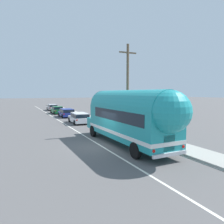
{
  "coord_description": "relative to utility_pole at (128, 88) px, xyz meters",
  "views": [
    {
      "loc": [
        -5.74,
        -13.92,
        3.93
      ],
      "look_at": [
        2.06,
        2.45,
        2.24
      ],
      "focal_mm": 33.23,
      "sensor_mm": 36.0,
      "label": 1
    }
  ],
  "objects": [
    {
      "name": "ground_plane",
      "position": [
        -4.18,
        -3.43,
        -4.42
      ],
      "size": [
        300.0,
        300.0,
        0.0
      ],
      "primitive_type": "plane",
      "color": "#565454"
    },
    {
      "name": "lane_markings",
      "position": [
        -2.47,
        8.57,
        -4.42
      ],
      "size": [
        3.83,
        80.0,
        0.01
      ],
      "color": "silver",
      "rests_on": "ground"
    },
    {
      "name": "sidewalk_slab",
      "position": [
        0.61,
        6.57,
        -4.35
      ],
      "size": [
        2.18,
        90.0,
        0.15
      ],
      "primitive_type": "cube",
      "color": "#9E9B93",
      "rests_on": "ground"
    },
    {
      "name": "utility_pole",
      "position": [
        0.0,
        0.0,
        0.0
      ],
      "size": [
        1.8,
        0.24,
        8.5
      ],
      "color": "brown",
      "rests_on": "ground"
    },
    {
      "name": "painted_bus",
      "position": [
        -2.31,
        -4.45,
        -2.12
      ],
      "size": [
        2.72,
        11.56,
        4.12
      ],
      "color": "teal",
      "rests_on": "ground"
    },
    {
      "name": "car_lead",
      "position": [
        -2.34,
        8.39,
        -3.64
      ],
      "size": [
        2.1,
        4.5,
        1.37
      ],
      "color": "white",
      "rests_on": "ground"
    },
    {
      "name": "car_second",
      "position": [
        -2.22,
        15.96,
        -3.63
      ],
      "size": [
        2.04,
        4.32,
        1.37
      ],
      "color": "navy",
      "rests_on": "ground"
    },
    {
      "name": "car_third",
      "position": [
        -2.49,
        22.42,
        -3.69
      ],
      "size": [
        1.98,
        4.59,
        1.37
      ],
      "color": "#196633",
      "rests_on": "ground"
    },
    {
      "name": "car_fourth",
      "position": [
        -2.09,
        30.24,
        -3.64
      ],
      "size": [
        1.95,
        4.59,
        1.37
      ],
      "color": "silver",
      "rests_on": "ground"
    }
  ]
}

